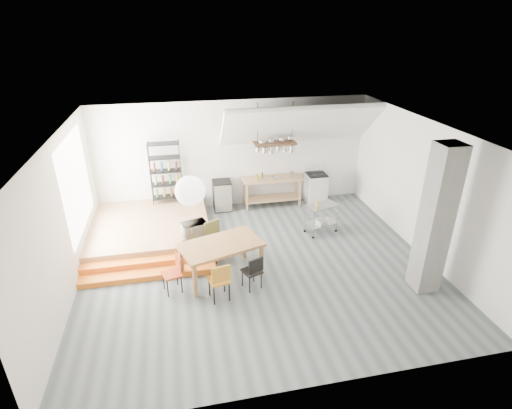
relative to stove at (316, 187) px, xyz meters
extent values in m
plane|color=#4B5457|center=(-2.50, -3.16, -0.48)|extent=(8.00, 8.00, 0.00)
cube|color=silver|center=(-2.50, 0.34, 1.12)|extent=(8.00, 0.04, 3.20)
cube|color=silver|center=(-6.50, -3.16, 1.12)|extent=(0.04, 7.00, 3.20)
cube|color=silver|center=(1.50, -3.16, 1.12)|extent=(0.04, 7.00, 3.20)
cube|color=white|center=(-2.50, -3.16, 2.72)|extent=(8.00, 7.00, 0.02)
cube|color=white|center=(-0.70, -0.26, 2.07)|extent=(4.40, 1.44, 1.32)
cube|color=white|center=(-6.48, -1.66, 1.32)|extent=(0.02, 2.50, 2.20)
cube|color=#A77953|center=(-5.00, -1.16, -0.28)|extent=(3.00, 3.00, 0.40)
cube|color=orange|center=(-5.00, -3.11, -0.41)|extent=(3.00, 0.35, 0.13)
cube|color=orange|center=(-5.00, -2.76, -0.35)|extent=(3.00, 0.35, 0.27)
cube|color=slate|center=(0.80, -4.66, 1.12)|extent=(0.50, 0.50, 3.20)
cube|color=#A77953|center=(-1.40, -0.01, 0.40)|extent=(1.80, 0.60, 0.06)
cube|color=#A77953|center=(-1.40, -0.01, -0.23)|extent=(1.70, 0.55, 0.04)
cube|color=#A77953|center=(-0.58, 0.21, -0.05)|extent=(0.06, 0.06, 0.86)
cube|color=#A77953|center=(-2.22, 0.21, -0.05)|extent=(0.06, 0.06, 0.86)
cube|color=#A77953|center=(-0.58, -0.23, -0.05)|extent=(0.06, 0.06, 0.86)
cube|color=#A77953|center=(-2.22, -0.23, -0.05)|extent=(0.06, 0.06, 0.86)
cube|color=white|center=(0.00, -0.01, -0.03)|extent=(0.60, 0.60, 0.90)
cube|color=black|center=(0.00, -0.01, 0.44)|extent=(0.58, 0.58, 0.03)
cube|color=white|center=(0.00, 0.27, 0.57)|extent=(0.60, 0.05, 0.25)
cylinder|color=black|center=(0.14, 0.13, 0.46)|extent=(0.18, 0.18, 0.02)
cylinder|color=black|center=(-0.14, 0.13, 0.46)|extent=(0.18, 0.18, 0.02)
cylinder|color=black|center=(0.14, -0.15, 0.46)|extent=(0.18, 0.18, 0.02)
cylinder|color=black|center=(-0.14, -0.15, 0.46)|extent=(0.18, 0.18, 0.02)
cube|color=#3B2417|center=(-1.40, -0.21, 1.57)|extent=(1.20, 0.50, 0.05)
cylinder|color=black|center=(-1.90, -0.21, 2.14)|extent=(0.02, 0.02, 1.15)
cylinder|color=black|center=(-0.90, -0.21, 2.14)|extent=(0.02, 0.02, 1.15)
cylinder|color=silver|center=(-1.90, -0.26, 1.43)|extent=(0.16, 0.16, 0.12)
cylinder|color=silver|center=(-1.70, -0.26, 1.41)|extent=(0.20, 0.20, 0.16)
cylinder|color=silver|center=(-1.50, -0.26, 1.39)|extent=(0.16, 0.16, 0.20)
cylinder|color=silver|center=(-1.30, -0.26, 1.43)|extent=(0.20, 0.20, 0.12)
cylinder|color=silver|center=(-1.10, -0.26, 1.41)|extent=(0.16, 0.16, 0.16)
cylinder|color=silver|center=(-0.90, -0.26, 1.39)|extent=(0.20, 0.20, 0.20)
cylinder|color=black|center=(-4.08, 0.22, 0.82)|extent=(0.02, 0.02, 1.80)
cylinder|color=black|center=(-4.92, 0.22, 0.82)|extent=(0.02, 0.02, 1.80)
cylinder|color=black|center=(-4.08, -0.14, 0.82)|extent=(0.02, 0.02, 1.80)
cylinder|color=black|center=(-4.92, -0.14, 0.82)|extent=(0.02, 0.02, 1.80)
cube|color=black|center=(-4.50, 0.04, 0.07)|extent=(0.88, 0.38, 0.02)
cube|color=black|center=(-4.50, 0.04, 0.47)|extent=(0.88, 0.38, 0.02)
cube|color=black|center=(-4.50, 0.04, 0.87)|extent=(0.88, 0.38, 0.02)
cube|color=black|center=(-4.50, 0.04, 1.27)|extent=(0.88, 0.38, 0.02)
cube|color=black|center=(-4.50, 0.04, 1.67)|extent=(0.88, 0.38, 0.03)
cylinder|color=#478C38|center=(-4.50, 0.04, 0.21)|extent=(0.07, 0.07, 0.24)
cylinder|color=#A18B1A|center=(-4.50, 0.04, 0.61)|extent=(0.07, 0.07, 0.24)
cylinder|color=brown|center=(-4.50, 0.04, 1.01)|extent=(0.07, 0.07, 0.24)
cube|color=#A77953|center=(-3.90, -2.41, 0.07)|extent=(0.60, 0.40, 0.03)
cylinder|color=black|center=(-3.63, -2.24, -0.01)|extent=(0.02, 0.02, 0.13)
cylinder|color=black|center=(-4.17, -2.24, -0.01)|extent=(0.02, 0.02, 0.13)
cylinder|color=black|center=(-3.63, -2.58, -0.01)|extent=(0.02, 0.02, 0.13)
cylinder|color=black|center=(-4.17, -2.58, -0.01)|extent=(0.02, 0.02, 0.13)
sphere|color=white|center=(-3.96, -3.56, 1.72)|extent=(0.60, 0.60, 0.60)
cube|color=#8F5F34|center=(-3.39, -3.38, 0.31)|extent=(1.95, 1.45, 0.07)
cube|color=#8F5F34|center=(-2.76, -2.75, -0.10)|extent=(0.10, 0.10, 0.76)
cube|color=#8F5F34|center=(-4.26, -3.22, -0.10)|extent=(0.10, 0.10, 0.76)
cube|color=#8F5F34|center=(-2.52, -3.54, -0.10)|extent=(0.10, 0.10, 0.76)
cube|color=#8F5F34|center=(-4.01, -4.01, -0.10)|extent=(0.10, 0.10, 0.76)
cube|color=#C07E20|center=(-3.54, -4.17, -0.02)|extent=(0.47, 0.47, 0.04)
cube|color=#C07E20|center=(-3.51, -4.34, 0.23)|extent=(0.39, 0.11, 0.35)
cylinder|color=black|center=(-3.67, -4.36, -0.26)|extent=(0.03, 0.03, 0.45)
cylinder|color=black|center=(-3.35, -4.29, -0.26)|extent=(0.03, 0.03, 0.45)
cylinder|color=black|center=(-3.73, -4.04, -0.26)|extent=(0.03, 0.03, 0.45)
cylinder|color=black|center=(-3.41, -3.98, -0.26)|extent=(0.03, 0.03, 0.45)
cube|color=black|center=(-2.81, -3.94, -0.07)|extent=(0.48, 0.48, 0.04)
cube|color=black|center=(-2.75, -4.09, 0.16)|extent=(0.34, 0.16, 0.32)
cylinder|color=black|center=(-2.90, -4.13, -0.28)|extent=(0.03, 0.03, 0.40)
cylinder|color=black|center=(-2.62, -4.02, -0.28)|extent=(0.03, 0.03, 0.40)
cylinder|color=black|center=(-3.01, -3.86, -0.28)|extent=(0.03, 0.03, 0.40)
cylinder|color=black|center=(-2.73, -3.75, -0.28)|extent=(0.03, 0.03, 0.40)
cube|color=olive|center=(-3.39, -2.64, 0.00)|extent=(0.58, 0.58, 0.04)
cube|color=olive|center=(-3.48, -2.47, 0.27)|extent=(0.38, 0.23, 0.37)
cylinder|color=black|center=(-3.32, -2.41, -0.25)|extent=(0.03, 0.03, 0.47)
cylinder|color=black|center=(-3.62, -2.57, -0.25)|extent=(0.03, 0.03, 0.47)
cylinder|color=black|center=(-3.16, -2.71, -0.25)|extent=(0.03, 0.03, 0.47)
cylinder|color=black|center=(-3.46, -2.87, -0.25)|extent=(0.03, 0.03, 0.47)
cube|color=#B23919|center=(-4.48, -3.72, -0.06)|extent=(0.46, 0.46, 0.04)
cube|color=#B23919|center=(-4.32, -3.67, 0.18)|extent=(0.14, 0.35, 0.33)
cylinder|color=black|center=(-4.29, -3.82, -0.27)|extent=(0.03, 0.03, 0.41)
cylinder|color=black|center=(-4.38, -3.53, -0.27)|extent=(0.03, 0.03, 0.41)
cylinder|color=black|center=(-4.58, -3.90, -0.27)|extent=(0.03, 0.03, 0.41)
cylinder|color=black|center=(-4.66, -3.62, -0.27)|extent=(0.03, 0.03, 0.41)
cube|color=silver|center=(-0.52, -1.92, 0.31)|extent=(0.90, 0.66, 0.04)
cube|color=silver|center=(-0.52, -1.92, -0.21)|extent=(0.90, 0.66, 0.03)
cylinder|color=silver|center=(-0.21, -1.63, -0.08)|extent=(0.03, 0.03, 0.77)
sphere|color=black|center=(-0.21, -1.63, -0.44)|extent=(0.07, 0.07, 0.07)
cylinder|color=silver|center=(-0.94, -1.84, -0.08)|extent=(0.03, 0.03, 0.77)
sphere|color=black|center=(-0.94, -1.84, -0.44)|extent=(0.07, 0.07, 0.07)
cylinder|color=silver|center=(-0.10, -2.01, -0.08)|extent=(0.03, 0.03, 0.77)
sphere|color=black|center=(-0.10, -2.01, -0.44)|extent=(0.07, 0.07, 0.07)
cylinder|color=silver|center=(-0.83, -2.22, -0.08)|extent=(0.03, 0.03, 0.77)
sphere|color=black|center=(-0.83, -2.22, -0.44)|extent=(0.07, 0.07, 0.07)
cube|color=black|center=(-2.92, 0.04, -0.03)|extent=(0.53, 0.53, 0.91)
imported|color=beige|center=(-3.90, -2.41, 0.25)|extent=(0.68, 0.55, 0.33)
imported|color=silver|center=(-1.36, -0.06, 0.45)|extent=(0.24, 0.24, 0.05)
camera|label=1|loc=(-4.17, -10.85, 4.80)|focal=28.00mm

